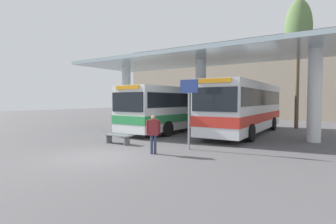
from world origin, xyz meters
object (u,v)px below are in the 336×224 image
object	(u,v)px
info_sign_platform	(189,100)
poplar_tree_behind_left	(298,30)
transit_bus_left_bay	(180,107)
transit_bus_center_bay	(245,106)
pedestrian_waiting	(153,130)
waiting_bench_near_pillar	(118,137)

from	to	relation	value
info_sign_platform	poplar_tree_behind_left	size ratio (longest dim) A/B	0.31
poplar_tree_behind_left	transit_bus_left_bay	bearing A→B (deg)	-139.97
transit_bus_center_bay	pedestrian_waiting	xyz separation A→B (m)	(-1.09, -8.86, -0.87)
pedestrian_waiting	poplar_tree_behind_left	distance (m)	16.17
transit_bus_left_bay	poplar_tree_behind_left	xyz separation A→B (m)	(7.17, 6.03, 6.01)
transit_bus_left_bay	pedestrian_waiting	size ratio (longest dim) A/B	7.09
pedestrian_waiting	poplar_tree_behind_left	world-z (taller)	poplar_tree_behind_left
info_sign_platform	pedestrian_waiting	bearing A→B (deg)	-113.07
transit_bus_left_bay	poplar_tree_behind_left	bearing A→B (deg)	-138.63
transit_bus_left_bay	info_sign_platform	bearing A→B (deg)	125.24
transit_bus_left_bay	info_sign_platform	xyz separation A→B (m)	(4.37, -6.50, 0.51)
transit_bus_left_bay	waiting_bench_near_pillar	xyz separation A→B (m)	(0.57, -7.21, -1.41)
info_sign_platform	pedestrian_waiting	xyz separation A→B (m)	(-0.73, -1.72, -1.27)
transit_bus_center_bay	info_sign_platform	size ratio (longest dim) A/B	3.54
transit_bus_left_bay	waiting_bench_near_pillar	distance (m)	7.37
transit_bus_left_bay	info_sign_platform	distance (m)	7.85
transit_bus_left_bay	waiting_bench_near_pillar	bearing A→B (deg)	95.87
transit_bus_left_bay	transit_bus_center_bay	xyz separation A→B (m)	(4.73, 0.64, 0.12)
transit_bus_center_bay	pedestrian_waiting	distance (m)	8.97
waiting_bench_near_pillar	pedestrian_waiting	size ratio (longest dim) A/B	0.97
info_sign_platform	poplar_tree_behind_left	bearing A→B (deg)	77.37
transit_bus_center_bay	poplar_tree_behind_left	xyz separation A→B (m)	(2.45, 5.39, 5.89)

